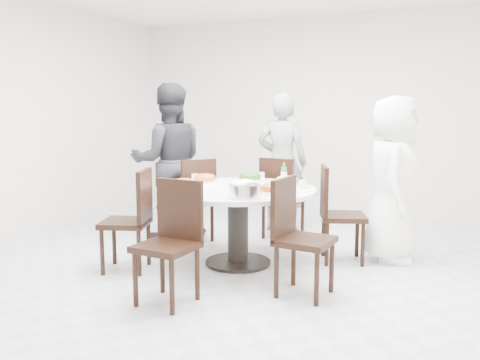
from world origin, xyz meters
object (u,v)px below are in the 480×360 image
at_px(chair_nw, 192,200).
at_px(chair_sw, 125,220).
at_px(diner_left, 169,161).
at_px(chair_ne, 343,214).
at_px(dining_table, 238,226).
at_px(chair_s, 166,244).
at_px(beverage_bottle, 284,173).
at_px(diner_middle, 282,162).
at_px(chair_se, 305,238).
at_px(diner_right, 393,179).
at_px(chair_n, 283,198).
at_px(rice_bowl, 245,191).
at_px(soup_bowl, 185,189).

distance_m(chair_nw, chair_sw, 1.20).
height_order(chair_nw, diner_left, diner_left).
xyz_separation_m(chair_ne, chair_sw, (-1.80, -1.09, 0.00)).
height_order(dining_table, chair_s, chair_s).
distance_m(chair_s, beverage_bottle, 1.74).
bearing_deg(dining_table, chair_nw, 144.26).
height_order(chair_ne, beverage_bottle, beverage_bottle).
relative_size(chair_sw, beverage_bottle, 4.55).
relative_size(chair_ne, diner_middle, 0.56).
bearing_deg(chair_se, diner_right, -15.60).
distance_m(chair_ne, chair_n, 1.07).
relative_size(chair_sw, chair_se, 1.00).
height_order(chair_s, rice_bowl, chair_s).
relative_size(chair_n, chair_s, 1.00).
distance_m(chair_nw, diner_right, 2.22).
bearing_deg(diner_right, chair_s, 134.84).
relative_size(diner_middle, beverage_bottle, 8.12).
distance_m(chair_n, beverage_bottle, 0.78).
relative_size(chair_nw, rice_bowl, 3.49).
height_order(dining_table, chair_n, chair_n).
height_order(chair_se, diner_middle, diner_middle).
distance_m(chair_n, chair_s, 2.30).
bearing_deg(chair_nw, chair_n, 154.49).
bearing_deg(chair_ne, beverage_bottle, 69.52).
height_order(diner_middle, diner_left, diner_left).
distance_m(dining_table, diner_right, 1.59).
distance_m(soup_bowl, beverage_bottle, 1.15).
bearing_deg(chair_se, diner_middle, 29.55).
height_order(chair_ne, chair_sw, same).
bearing_deg(chair_s, soup_bowl, 111.91).
xyz_separation_m(diner_middle, rice_bowl, (0.34, -1.98, -0.04)).
distance_m(chair_nw, chair_se, 2.05).
relative_size(chair_nw, chair_s, 1.00).
height_order(chair_n, chair_sw, same).
height_order(diner_middle, soup_bowl, diner_middle).
distance_m(chair_se, diner_middle, 2.28).
relative_size(chair_ne, rice_bowl, 3.49).
bearing_deg(beverage_bottle, chair_nw, 174.52).
relative_size(chair_nw, diner_left, 0.53).
xyz_separation_m(chair_se, diner_left, (-1.99, 1.19, 0.42)).
distance_m(chair_n, soup_bowl, 1.69).
distance_m(chair_se, rice_bowl, 0.66).
xyz_separation_m(diner_left, beverage_bottle, (1.45, -0.14, -0.04)).
distance_m(chair_se, diner_right, 1.42).
distance_m(diner_left, rice_bowl, 1.81).
bearing_deg(chair_s, diner_middle, 93.89).
distance_m(chair_sw, diner_left, 1.33).
bearing_deg(rice_bowl, diner_left, 142.23).
height_order(chair_n, diner_left, diner_left).
xyz_separation_m(chair_nw, chair_sw, (-0.04, -1.20, 0.00)).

